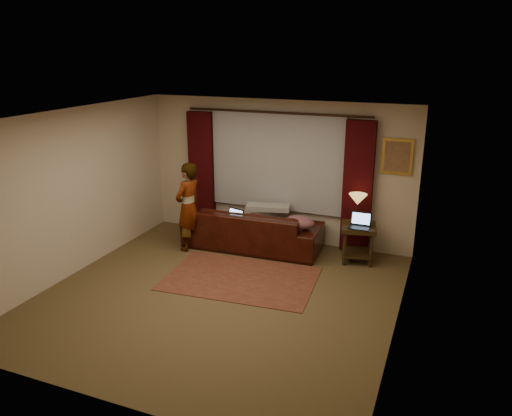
{
  "coord_description": "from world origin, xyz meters",
  "views": [
    {
      "loc": [
        2.94,
        -5.89,
        3.47
      ],
      "look_at": [
        0.1,
        1.2,
        1.0
      ],
      "focal_mm": 35.0,
      "sensor_mm": 36.0,
      "label": 1
    }
  ],
  "objects_px": {
    "sofa": "(253,222)",
    "end_table": "(358,243)",
    "laptop_sofa": "(231,217)",
    "person": "(188,207)",
    "laptop_table": "(360,221)",
    "tiffany_lamp": "(357,208)"
  },
  "relations": [
    {
      "from": "sofa",
      "to": "tiffany_lamp",
      "type": "distance_m",
      "value": 1.86
    },
    {
      "from": "sofa",
      "to": "laptop_sofa",
      "type": "xyz_separation_m",
      "value": [
        -0.31,
        -0.24,
        0.12
      ]
    },
    {
      "from": "sofa",
      "to": "end_table",
      "type": "height_order",
      "value": "sofa"
    },
    {
      "from": "sofa",
      "to": "laptop_table",
      "type": "xyz_separation_m",
      "value": [
        1.9,
        -0.05,
        0.28
      ]
    },
    {
      "from": "laptop_sofa",
      "to": "end_table",
      "type": "distance_m",
      "value": 2.23
    },
    {
      "from": "sofa",
      "to": "tiffany_lamp",
      "type": "xyz_separation_m",
      "value": [
        1.8,
        0.24,
        0.4
      ]
    },
    {
      "from": "laptop_table",
      "to": "person",
      "type": "relative_size",
      "value": 0.23
    },
    {
      "from": "sofa",
      "to": "end_table",
      "type": "xyz_separation_m",
      "value": [
        1.87,
        0.09,
        -0.17
      ]
    },
    {
      "from": "tiffany_lamp",
      "to": "person",
      "type": "xyz_separation_m",
      "value": [
        -2.83,
        -0.73,
        -0.1
      ]
    },
    {
      "from": "sofa",
      "to": "laptop_sofa",
      "type": "bearing_deg",
      "value": 35.69
    },
    {
      "from": "end_table",
      "to": "laptop_table",
      "type": "height_order",
      "value": "laptop_table"
    },
    {
      "from": "laptop_sofa",
      "to": "person",
      "type": "bearing_deg",
      "value": -144.16
    },
    {
      "from": "laptop_table",
      "to": "person",
      "type": "height_order",
      "value": "person"
    },
    {
      "from": "tiffany_lamp",
      "to": "laptop_table",
      "type": "height_order",
      "value": "tiffany_lamp"
    },
    {
      "from": "tiffany_lamp",
      "to": "person",
      "type": "bearing_deg",
      "value": -165.61
    },
    {
      "from": "laptop_sofa",
      "to": "laptop_table",
      "type": "height_order",
      "value": "laptop_table"
    },
    {
      "from": "laptop_table",
      "to": "tiffany_lamp",
      "type": "bearing_deg",
      "value": 109.87
    },
    {
      "from": "sofa",
      "to": "end_table",
      "type": "relative_size",
      "value": 3.78
    },
    {
      "from": "end_table",
      "to": "person",
      "type": "bearing_deg",
      "value": -168.82
    },
    {
      "from": "tiffany_lamp",
      "to": "laptop_sofa",
      "type": "bearing_deg",
      "value": -167.1
    },
    {
      "from": "end_table",
      "to": "person",
      "type": "relative_size",
      "value": 0.41
    },
    {
      "from": "laptop_sofa",
      "to": "person",
      "type": "xyz_separation_m",
      "value": [
        -0.72,
        -0.24,
        0.18
      ]
    }
  ]
}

